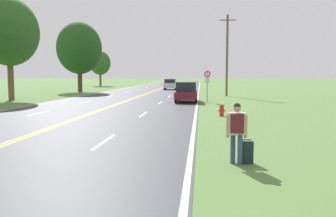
{
  "coord_description": "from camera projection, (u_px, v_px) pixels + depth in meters",
  "views": [
    {
      "loc": [
        6.89,
        -5.1,
        2.48
      ],
      "look_at": [
        5.47,
        10.27,
        0.99
      ],
      "focal_mm": 38.0,
      "sensor_mm": 36.0,
      "label": 1
    }
  ],
  "objects": [
    {
      "name": "hitchhiker_person",
      "position": [
        237.0,
        127.0,
        9.7
      ],
      "size": [
        0.58,
        0.42,
        1.7
      ],
      "rotation": [
        0.0,
        0.0,
        1.53
      ],
      "color": "#38476B",
      "rests_on": "ground"
    },
    {
      "name": "car_maroon_suv_approaching",
      "position": [
        187.0,
        91.0,
        31.86
      ],
      "size": [
        1.95,
        4.5,
        1.8
      ],
      "rotation": [
        0.0,
        0.0,
        -1.57
      ],
      "color": "black",
      "rests_on": "ground"
    },
    {
      "name": "tree_behind_sign",
      "position": [
        79.0,
        48.0,
        49.74
      ],
      "size": [
        6.26,
        6.26,
        9.73
      ],
      "color": "#473828",
      "rests_on": "ground"
    },
    {
      "name": "tree_left_verge",
      "position": [
        9.0,
        32.0,
        33.59
      ],
      "size": [
        5.56,
        5.56,
        9.68
      ],
      "color": "brown",
      "rests_on": "ground"
    },
    {
      "name": "traffic_sign",
      "position": [
        207.0,
        78.0,
        31.49
      ],
      "size": [
        0.6,
        0.1,
        2.79
      ],
      "color": "gray",
      "rests_on": "ground"
    },
    {
      "name": "tree_mid_treeline",
      "position": [
        100.0,
        63.0,
        75.99
      ],
      "size": [
        4.43,
        4.43,
        7.46
      ],
      "color": "brown",
      "rests_on": "ground"
    },
    {
      "name": "suitcase",
      "position": [
        246.0,
        152.0,
        9.89
      ],
      "size": [
        0.42,
        0.17,
        0.68
      ],
      "rotation": [
        0.0,
        0.0,
        1.53
      ],
      "color": "#19282D",
      "rests_on": "ground"
    },
    {
      "name": "utility_pole_midground",
      "position": [
        227.0,
        54.0,
        40.29
      ],
      "size": [
        1.8,
        0.24,
        9.16
      ],
      "color": "brown",
      "rests_on": "ground"
    },
    {
      "name": "fire_hydrant",
      "position": [
        222.0,
        110.0,
        21.08
      ],
      "size": [
        0.43,
        0.27,
        0.72
      ],
      "color": "red",
      "rests_on": "ground"
    },
    {
      "name": "car_white_suv_mid_near",
      "position": [
        170.0,
        84.0,
        57.68
      ],
      "size": [
        1.94,
        3.91,
        1.72
      ],
      "rotation": [
        0.0,
        0.0,
        -1.58
      ],
      "color": "black",
      "rests_on": "ground"
    }
  ]
}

